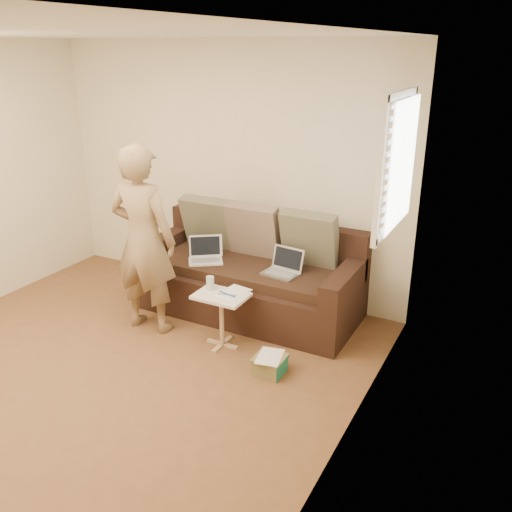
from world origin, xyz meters
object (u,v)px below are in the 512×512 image
at_px(laptop_white, 206,262).
at_px(laptop_silver, 280,275).
at_px(person, 144,240).
at_px(striped_box, 270,365).
at_px(side_table, 222,320).
at_px(drinking_glass, 210,283).
at_px(sofa, 248,272).

bearing_deg(laptop_white, laptop_silver, -31.27).
relative_size(person, striped_box, 7.09).
distance_m(side_table, striped_box, 0.64).
height_order(laptop_silver, person, person).
bearing_deg(side_table, laptop_white, 132.92).
bearing_deg(person, drinking_glass, -178.22).
height_order(person, drinking_glass, person).
distance_m(laptop_silver, striped_box, 0.96).
relative_size(person, drinking_glass, 14.71).
xyz_separation_m(laptop_silver, laptop_white, (-0.79, -0.05, 0.00)).
distance_m(sofa, person, 1.09).
relative_size(sofa, side_table, 4.38).
bearing_deg(laptop_white, side_table, -82.18).
height_order(sofa, striped_box, sofa).
bearing_deg(laptop_white, striped_box, -69.71).
bearing_deg(person, side_table, 176.89).
bearing_deg(sofa, drinking_glass, -92.13).
xyz_separation_m(sofa, drinking_glass, (-0.02, -0.65, 0.14)).
bearing_deg(laptop_silver, drinking_glass, -120.28).
height_order(sofa, person, person).
height_order(sofa, side_table, sofa).
height_order(laptop_silver, side_table, laptop_silver).
bearing_deg(sofa, laptop_white, -158.15).
bearing_deg(laptop_silver, laptop_white, -168.54).
xyz_separation_m(laptop_silver, side_table, (-0.28, -0.60, -0.27)).
height_order(person, side_table, person).
bearing_deg(laptop_silver, striped_box, -62.35).
height_order(laptop_white, person, person).
relative_size(laptop_silver, striped_box, 1.32).
height_order(laptop_silver, laptop_white, laptop_white).
height_order(laptop_white, drinking_glass, laptop_white).
distance_m(drinking_glass, striped_box, 0.90).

